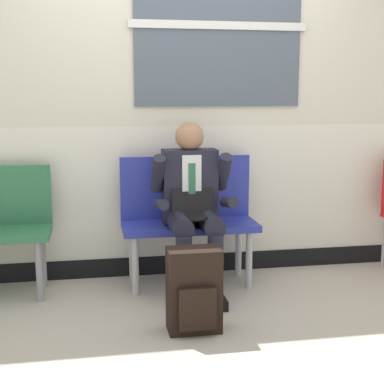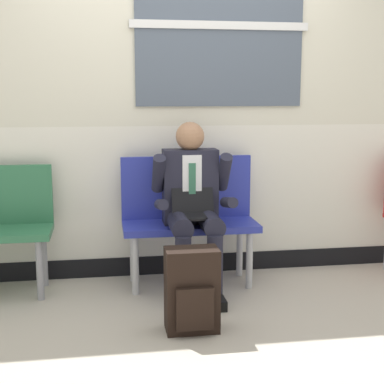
# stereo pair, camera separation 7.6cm
# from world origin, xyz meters

# --- Properties ---
(ground_plane) EXTENTS (18.00, 18.00, 0.00)m
(ground_plane) POSITION_xyz_m (0.00, 0.00, 0.00)
(ground_plane) COLOR #B2A899
(station_wall) EXTENTS (6.43, 0.17, 2.87)m
(station_wall) POSITION_xyz_m (0.00, 0.72, 1.43)
(station_wall) COLOR beige
(station_wall) RESTS_ON ground
(bench_with_person) EXTENTS (1.00, 0.42, 0.96)m
(bench_with_person) POSITION_xyz_m (0.04, 0.45, 0.55)
(bench_with_person) COLOR #28339E
(bench_with_person) RESTS_ON ground
(person_seated) EXTENTS (0.57, 0.70, 1.23)m
(person_seated) POSITION_xyz_m (0.04, 0.25, 0.66)
(person_seated) COLOR #1E1E2D
(person_seated) RESTS_ON ground
(backpack) EXTENTS (0.32, 0.23, 0.52)m
(backpack) POSITION_xyz_m (-0.08, -0.47, 0.25)
(backpack) COLOR black
(backpack) RESTS_ON ground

